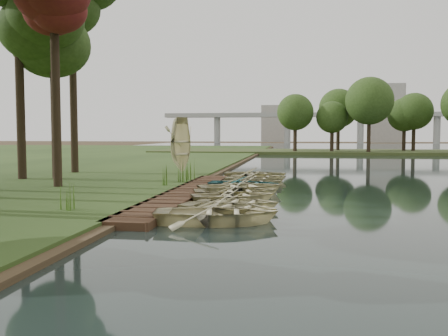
# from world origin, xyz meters

# --- Properties ---
(ground) EXTENTS (300.00, 300.00, 0.00)m
(ground) POSITION_xyz_m (0.00, 0.00, 0.00)
(ground) COLOR #3D2F1D
(boardwalk) EXTENTS (1.60, 16.00, 0.30)m
(boardwalk) POSITION_xyz_m (-1.60, 0.00, 0.15)
(boardwalk) COLOR #372315
(boardwalk) RESTS_ON ground
(peninsula) EXTENTS (50.00, 14.00, 0.45)m
(peninsula) POSITION_xyz_m (8.00, 50.00, 0.23)
(peninsula) COLOR #37431E
(peninsula) RESTS_ON ground
(far_trees) EXTENTS (45.60, 5.60, 8.80)m
(far_trees) POSITION_xyz_m (4.67, 50.00, 6.43)
(far_trees) COLOR black
(far_trees) RESTS_ON peninsula
(bridge) EXTENTS (95.90, 4.00, 8.60)m
(bridge) POSITION_xyz_m (12.31, 120.00, 7.08)
(bridge) COLOR #A5A5A0
(bridge) RESTS_ON ground
(building_a) EXTENTS (10.00, 8.00, 18.00)m
(building_a) POSITION_xyz_m (30.00, 140.00, 9.00)
(building_a) COLOR #A5A5A0
(building_a) RESTS_ON ground
(building_b) EXTENTS (8.00, 8.00, 12.00)m
(building_b) POSITION_xyz_m (-5.00, 145.00, 6.00)
(building_b) COLOR #A5A5A0
(building_b) RESTS_ON ground
(rowboat_0) EXTENTS (4.23, 3.29, 0.80)m
(rowboat_0) POSITION_xyz_m (0.93, -6.46, 0.45)
(rowboat_0) COLOR beige
(rowboat_0) RESTS_ON water
(rowboat_1) EXTENTS (3.94, 3.22, 0.71)m
(rowboat_1) POSITION_xyz_m (1.09, -4.98, 0.41)
(rowboat_1) COLOR beige
(rowboat_1) RESTS_ON water
(rowboat_2) EXTENTS (3.25, 2.47, 0.63)m
(rowboat_2) POSITION_xyz_m (1.22, -3.28, 0.37)
(rowboat_2) COLOR beige
(rowboat_2) RESTS_ON water
(rowboat_3) EXTENTS (4.11, 3.56, 0.71)m
(rowboat_3) POSITION_xyz_m (0.85, -1.78, 0.41)
(rowboat_3) COLOR beige
(rowboat_3) RESTS_ON water
(rowboat_4) EXTENTS (4.23, 3.54, 0.75)m
(rowboat_4) POSITION_xyz_m (0.75, -0.36, 0.43)
(rowboat_4) COLOR beige
(rowboat_4) RESTS_ON water
(rowboat_5) EXTENTS (4.80, 4.19, 0.83)m
(rowboat_5) POSITION_xyz_m (0.82, 1.08, 0.46)
(rowboat_5) COLOR beige
(rowboat_5) RESTS_ON water
(rowboat_6) EXTENTS (3.70, 2.78, 0.73)m
(rowboat_6) POSITION_xyz_m (0.72, 3.03, 0.41)
(rowboat_6) COLOR teal
(rowboat_6) RESTS_ON water
(rowboat_7) EXTENTS (3.61, 2.94, 0.66)m
(rowboat_7) POSITION_xyz_m (1.03, 4.36, 0.38)
(rowboat_7) COLOR beige
(rowboat_7) RESTS_ON water
(rowboat_8) EXTENTS (3.33, 2.41, 0.68)m
(rowboat_8) POSITION_xyz_m (0.99, 5.98, 0.39)
(rowboat_8) COLOR beige
(rowboat_8) RESTS_ON water
(rowboat_9) EXTENTS (3.26, 2.34, 0.67)m
(rowboat_9) POSITION_xyz_m (1.10, 7.46, 0.39)
(rowboat_9) COLOR beige
(rowboat_9) RESTS_ON water
(rowboat_10) EXTENTS (3.84, 2.77, 0.79)m
(rowboat_10) POSITION_xyz_m (0.78, 8.79, 0.44)
(rowboat_10) COLOR beige
(rowboat_10) RESTS_ON water
(stored_rowboat) EXTENTS (4.36, 3.91, 0.74)m
(stored_rowboat) POSITION_xyz_m (-4.04, 9.51, 0.67)
(stored_rowboat) COLOR beige
(stored_rowboat) RESTS_ON bank
(tree_2) EXTENTS (3.46, 3.46, 10.31)m
(tree_2) POSITION_xyz_m (-8.11, 0.92, 8.96)
(tree_2) COLOR black
(tree_2) RESTS_ON bank
(tree_4) EXTENTS (4.69, 4.69, 10.37)m
(tree_4) POSITION_xyz_m (-10.29, 4.96, 8.61)
(tree_4) COLOR black
(tree_4) RESTS_ON bank
(reeds_0) EXTENTS (0.60, 0.60, 0.89)m
(reeds_0) POSITION_xyz_m (-4.27, -5.94, 0.74)
(reeds_0) COLOR #3F661E
(reeds_0) RESTS_ON bank
(reeds_1) EXTENTS (0.60, 0.60, 1.14)m
(reeds_1) POSITION_xyz_m (-2.60, 3.94, 0.87)
(reeds_1) COLOR #3F661E
(reeds_1) RESTS_ON bank
(reeds_2) EXTENTS (0.60, 0.60, 0.97)m
(reeds_2) POSITION_xyz_m (-3.13, 2.29, 0.79)
(reeds_2) COLOR #3F661E
(reeds_2) RESTS_ON bank
(reeds_3) EXTENTS (0.60, 0.60, 1.09)m
(reeds_3) POSITION_xyz_m (-2.60, 5.40, 0.84)
(reeds_3) COLOR #3F661E
(reeds_3) RESTS_ON bank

